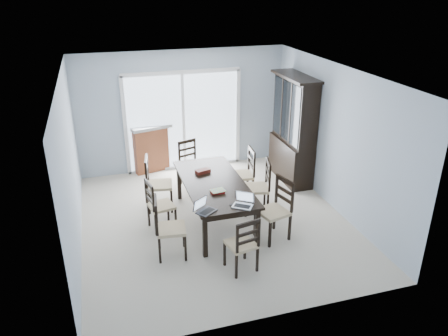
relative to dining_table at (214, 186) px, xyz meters
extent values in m
plane|color=beige|center=(0.00, 0.00, -0.67)|extent=(5.00, 5.00, 0.00)
plane|color=white|center=(0.00, 0.00, 1.93)|extent=(5.00, 5.00, 0.00)
cube|color=#9FAEBE|center=(0.00, 2.50, 0.63)|extent=(4.50, 0.02, 2.60)
cube|color=#9FAEBE|center=(-2.25, 0.00, 0.63)|extent=(0.02, 5.00, 2.60)
cube|color=#9FAEBE|center=(2.25, 0.00, 0.63)|extent=(0.02, 5.00, 2.60)
cube|color=gray|center=(0.00, 3.50, -0.72)|extent=(4.50, 2.00, 0.10)
cube|color=#99999E|center=(0.00, 4.50, -0.12)|extent=(4.50, 0.06, 1.10)
cube|color=black|center=(0.00, 0.00, 0.06)|extent=(1.00, 2.20, 0.04)
cube|color=black|center=(0.00, 0.00, 0.00)|extent=(0.88, 2.08, 0.10)
cube|color=black|center=(-0.42, -1.00, -0.33)|extent=(0.07, 0.07, 0.69)
cube|color=black|center=(0.42, -1.00, -0.33)|extent=(0.07, 0.07, 0.69)
cube|color=black|center=(-0.42, 1.00, -0.33)|extent=(0.07, 0.07, 0.69)
cube|color=black|center=(0.42, 1.00, -0.33)|extent=(0.07, 0.07, 0.69)
cube|color=black|center=(2.01, 1.25, -0.25)|extent=(0.45, 1.30, 0.85)
cube|color=black|center=(2.04, 1.25, 0.83)|extent=(0.38, 1.30, 1.30)
cube|color=black|center=(2.01, 1.25, 1.50)|extent=(0.50, 1.38, 0.05)
cube|color=black|center=(1.84, 0.83, 0.83)|extent=(0.02, 0.36, 1.18)
cube|color=black|center=(1.84, 1.25, 0.83)|extent=(0.02, 0.36, 1.18)
cube|color=black|center=(1.84, 1.67, 0.83)|extent=(0.02, 0.36, 1.18)
cube|color=silver|center=(0.00, 2.48, 0.38)|extent=(2.40, 0.02, 2.10)
cube|color=white|center=(0.00, 2.46, 1.47)|extent=(2.52, 0.05, 0.08)
cube|color=white|center=(0.00, 2.46, 0.38)|extent=(0.06, 0.05, 2.10)
cube|color=white|center=(0.00, 2.46, -0.65)|extent=(2.52, 0.05, 0.05)
cube|color=black|center=(-1.06, -0.59, -0.46)|extent=(0.04, 0.04, 0.43)
cube|color=black|center=(-1.11, -0.97, -0.46)|extent=(0.04, 0.04, 0.43)
cube|color=black|center=(-0.68, -0.64, -0.46)|extent=(0.04, 0.04, 0.43)
cube|color=black|center=(-0.73, -1.02, -0.46)|extent=(0.04, 0.04, 0.43)
cube|color=tan|center=(-0.89, -0.81, -0.21)|extent=(0.47, 0.47, 0.05)
cube|color=black|center=(-1.12, 0.15, -0.47)|extent=(0.04, 0.04, 0.40)
cube|color=black|center=(-1.05, -0.19, -0.47)|extent=(0.04, 0.04, 0.40)
cube|color=black|center=(-0.78, 0.23, -0.47)|extent=(0.04, 0.04, 0.40)
cube|color=black|center=(-0.70, -0.12, -0.47)|extent=(0.04, 0.04, 0.40)
cube|color=tan|center=(-0.91, 0.02, -0.25)|extent=(0.46, 0.46, 0.05)
cube|color=black|center=(-0.99, 0.96, -0.45)|extent=(0.04, 0.04, 0.45)
cube|color=black|center=(-1.05, 0.57, -0.45)|extent=(0.04, 0.04, 0.45)
cube|color=black|center=(-0.59, 0.89, -0.45)|extent=(0.04, 0.04, 0.45)
cube|color=black|center=(-0.66, 0.50, -0.45)|extent=(0.04, 0.04, 0.45)
cube|color=tan|center=(-0.82, 0.73, -0.20)|extent=(0.51, 0.51, 0.05)
cube|color=black|center=(1.00, -0.94, -0.45)|extent=(0.05, 0.05, 0.45)
cube|color=black|center=(0.90, -0.56, -0.45)|extent=(0.05, 0.05, 0.45)
cube|color=black|center=(0.62, -1.05, -0.45)|extent=(0.05, 0.05, 0.45)
cube|color=black|center=(0.51, -0.66, -0.45)|extent=(0.05, 0.05, 0.45)
cube|color=tan|center=(0.76, -0.80, -0.19)|extent=(0.54, 0.54, 0.05)
cube|color=black|center=(0.95, -0.12, -0.45)|extent=(0.04, 0.04, 0.44)
cube|color=black|center=(1.04, 0.26, -0.45)|extent=(0.04, 0.04, 0.44)
cube|color=black|center=(0.57, -0.03, -0.45)|extent=(0.04, 0.04, 0.44)
cube|color=black|center=(0.66, 0.35, -0.45)|extent=(0.04, 0.04, 0.44)
cube|color=tan|center=(0.81, 0.11, -0.21)|extent=(0.52, 0.52, 0.05)
cube|color=black|center=(0.90, 0.51, -0.45)|extent=(0.04, 0.04, 0.44)
cube|color=black|center=(0.93, 0.90, -0.45)|extent=(0.04, 0.04, 0.44)
cube|color=black|center=(0.51, 0.54, -0.45)|extent=(0.04, 0.04, 0.44)
cube|color=black|center=(0.54, 0.93, -0.45)|extent=(0.04, 0.04, 0.44)
cube|color=tan|center=(0.72, 0.72, -0.21)|extent=(0.46, 0.46, 0.05)
cube|color=black|center=(-0.13, -1.65, -0.48)|extent=(0.04, 0.04, 0.39)
cube|color=black|center=(0.21, -1.58, -0.48)|extent=(0.04, 0.04, 0.39)
cube|color=black|center=(-0.20, -1.31, -0.48)|extent=(0.04, 0.04, 0.39)
cube|color=black|center=(0.14, -1.23, -0.48)|extent=(0.04, 0.04, 0.39)
cube|color=tan|center=(0.00, -1.44, -0.26)|extent=(0.45, 0.45, 0.05)
cube|color=black|center=(0.08, 1.73, -0.47)|extent=(0.04, 0.04, 0.41)
cube|color=black|center=(-0.27, 1.62, -0.47)|extent=(0.04, 0.04, 0.41)
cube|color=black|center=(0.19, 1.38, -0.47)|extent=(0.04, 0.04, 0.41)
cube|color=black|center=(-0.16, 1.27, -0.47)|extent=(0.04, 0.04, 0.41)
cube|color=tan|center=(-0.04, 1.50, -0.23)|extent=(0.51, 0.51, 0.05)
cube|color=black|center=(-0.38, -0.96, 0.08)|extent=(0.36, 0.34, 0.02)
cube|color=silver|center=(-0.38, -0.96, 0.19)|extent=(0.23, 0.18, 0.15)
cube|color=#B3B3B6|center=(0.19, -0.96, 0.08)|extent=(0.36, 0.34, 0.02)
cube|color=silver|center=(0.19, -0.96, 0.19)|extent=(0.23, 0.18, 0.16)
cube|color=maroon|center=(-0.05, -0.39, 0.09)|extent=(0.21, 0.16, 0.03)
cube|color=gold|center=(-0.04, -0.39, 0.11)|extent=(0.25, 0.21, 0.01)
cube|color=black|center=(0.06, -0.87, 0.08)|extent=(0.11, 0.06, 0.01)
cube|color=#44120D|center=(-0.09, 0.42, 0.11)|extent=(0.28, 0.19, 0.06)
cube|color=brown|center=(-0.35, 3.36, -0.19)|extent=(2.31, 2.16, 0.97)
cube|color=gray|center=(-0.35, 3.36, 0.33)|extent=(2.38, 2.22, 0.06)
camera|label=1|loc=(-1.75, -6.45, 3.26)|focal=35.00mm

